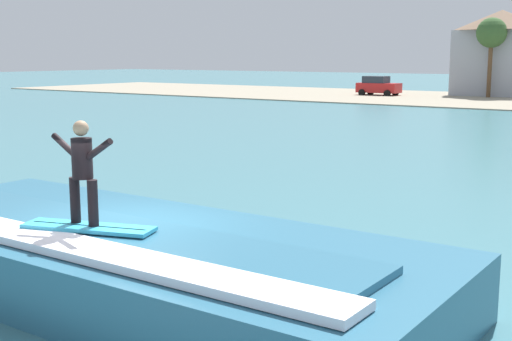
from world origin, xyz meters
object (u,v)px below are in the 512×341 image
(surfer, at_px, (82,167))
(house_with_chimney, at_px, (500,49))
(wave_crest, at_px, (130,259))
(car_near_shore, at_px, (378,86))
(tree_tall_bare, at_px, (492,34))
(surfboard, at_px, (88,227))

(surfer, xyz_separation_m, house_with_chimney, (-10.04, 59.14, 2.26))
(wave_crest, relative_size, surfer, 6.53)
(surfer, height_order, car_near_shore, surfer)
(surfer, height_order, house_with_chimney, house_with_chimney)
(wave_crest, distance_m, house_with_chimney, 59.56)
(car_near_shore, distance_m, tree_tall_bare, 10.96)
(wave_crest, height_order, car_near_shore, car_near_shore)
(house_with_chimney, xyz_separation_m, tree_tall_bare, (0.27, -4.02, 1.27))
(wave_crest, relative_size, car_near_shore, 2.67)
(car_near_shore, relative_size, tree_tall_bare, 0.56)
(house_with_chimney, bearing_deg, car_near_shore, -145.93)
(surfer, xyz_separation_m, car_near_shore, (-19.40, 52.81, -1.17))
(surfboard, height_order, house_with_chimney, house_with_chimney)
(surfer, relative_size, car_near_shore, 0.41)
(house_with_chimney, bearing_deg, surfer, -80.36)
(surfboard, xyz_separation_m, tree_tall_bare, (-9.88, 55.14, 4.47))
(house_with_chimney, bearing_deg, tree_tall_bare, -86.10)
(wave_crest, xyz_separation_m, car_near_shore, (-19.72, 52.20, 0.40))
(surfer, distance_m, tree_tall_bare, 56.09)
(surfboard, bearing_deg, car_near_shore, 110.26)
(wave_crest, xyz_separation_m, surfboard, (-0.21, -0.64, 0.64))
(surfer, distance_m, car_near_shore, 56.27)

